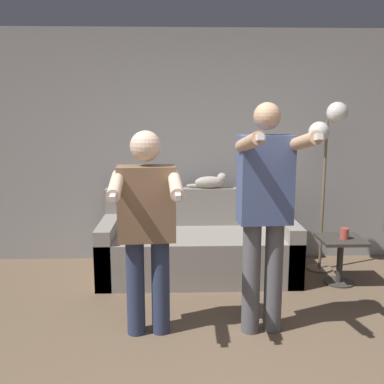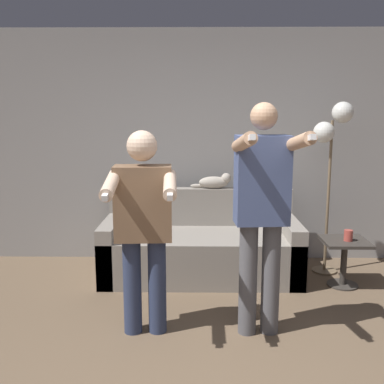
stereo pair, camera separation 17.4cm
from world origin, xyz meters
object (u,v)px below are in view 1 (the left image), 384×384
side_table (340,251)px  person_left (147,220)px  person_right (265,205)px  cat (211,182)px  cup (344,234)px  floor_lamp (327,136)px  couch (198,248)px

side_table → person_left: bearing=-152.0°
person_right → side_table: (0.96, 0.98, -0.68)m
person_right → side_table: 1.54m
cat → cup: bearing=-27.4°
person_left → floor_lamp: size_ratio=0.87×
floor_lamp → side_table: (0.06, -0.39, -1.11)m
cat → cup: cat is taller
person_right → cup: person_right is taller
person_right → side_table: bearing=41.2°
person_left → cat: size_ratio=3.49×
floor_lamp → cup: size_ratio=16.79×
person_left → side_table: size_ratio=3.36×
person_left → cat: 1.72m
couch → floor_lamp: (1.34, 0.10, 1.16)m
floor_lamp → person_left: bearing=-142.4°
person_right → cat: bearing=95.7°
person_left → floor_lamp: 2.32m
side_table → cup: size_ratio=4.37×
couch → cat: 0.76m
person_right → cup: size_ratio=16.53×
couch → floor_lamp: floor_lamp is taller
person_left → person_right: (0.88, 0.00, 0.11)m
couch → cup: (1.43, -0.32, 0.24)m
couch → person_left: (-0.44, -1.27, 0.62)m
person_left → person_right: size_ratio=0.89×
floor_lamp → cup: 1.02m
cat → side_table: size_ratio=0.96×
person_right → cat: 1.64m
floor_lamp → cup: (0.08, -0.42, -0.93)m
cat → couch: bearing=-115.3°
side_table → cat: bearing=153.2°
person_left → side_table: bearing=24.6°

